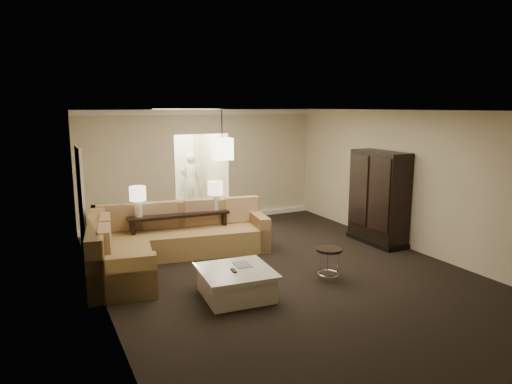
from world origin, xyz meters
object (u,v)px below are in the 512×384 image
armoire (378,199)px  coffee_table (236,283)px  sectional_sofa (164,241)px  drink_table (329,257)px  console_table (179,228)px  person (191,178)px

armoire → coffee_table: bearing=-162.2°
sectional_sofa → drink_table: bearing=-34.4°
console_table → armoire: bearing=-14.6°
coffee_table → person: person is taller
sectional_sofa → coffee_table: bearing=-65.8°
drink_table → person: 6.27m
coffee_table → sectional_sofa: bearing=105.0°
coffee_table → drink_table: size_ratio=2.15×
console_table → person: person is taller
sectional_sofa → drink_table: (2.23, -2.12, -0.01)m
armoire → person: (-2.47, 4.95, -0.06)m
armoire → drink_table: armoire is taller
coffee_table → console_table: console_table is taller
console_table → person: (1.47, 3.60, 0.42)m
person → sectional_sofa: bearing=77.7°
coffee_table → drink_table: (1.68, -0.06, 0.17)m
sectional_sofa → console_table: 0.69m
armoire → drink_table: 2.58m
armoire → drink_table: bearing=-149.2°
armoire → drink_table: (-2.17, -1.29, -0.55)m
sectional_sofa → console_table: (0.46, 0.52, 0.06)m
console_table → person: size_ratio=1.15×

